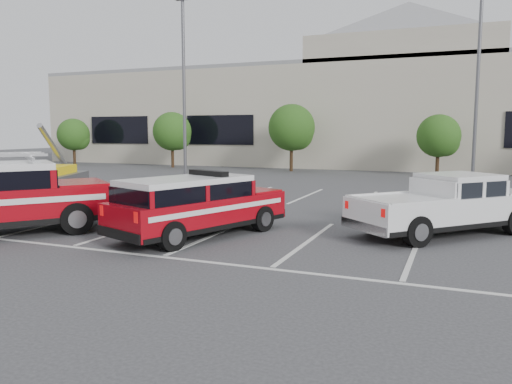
{
  "coord_description": "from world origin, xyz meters",
  "views": [
    {
      "loc": [
        6.32,
        -12.5,
        2.92
      ],
      "look_at": [
        0.56,
        1.59,
        1.05
      ],
      "focal_mm": 35.0,
      "sensor_mm": 36.0,
      "label": 1
    }
  ],
  "objects_px": {
    "utility_rig": "(47,184)",
    "tree_mid_left": "(293,129)",
    "fire_chief_suv": "(197,210)",
    "convention_building": "(385,110)",
    "tree_mid_right": "(440,137)",
    "light_pole_left": "(184,90)",
    "light_pole_mid": "(477,87)",
    "white_pickup": "(446,211)",
    "tree_left": "(173,133)",
    "tree_far_left": "(75,136)"
  },
  "relations": [
    {
      "from": "utility_rig",
      "to": "tree_mid_left",
      "type": "bearing_deg",
      "value": 51.94
    },
    {
      "from": "tree_mid_left",
      "to": "fire_chief_suv",
      "type": "relative_size",
      "value": 0.88
    },
    {
      "from": "convention_building",
      "to": "tree_mid_right",
      "type": "relative_size",
      "value": 15.04
    },
    {
      "from": "light_pole_left",
      "to": "light_pole_mid",
      "type": "xyz_separation_m",
      "value": [
        15.0,
        4.0,
        0.0
      ]
    },
    {
      "from": "convention_building",
      "to": "fire_chief_suv",
      "type": "relative_size",
      "value": 10.93
    },
    {
      "from": "fire_chief_suv",
      "to": "white_pickup",
      "type": "relative_size",
      "value": 1.02
    },
    {
      "from": "convention_building",
      "to": "tree_mid_right",
      "type": "distance_m",
      "value": 11.2
    },
    {
      "from": "convention_building",
      "to": "fire_chief_suv",
      "type": "height_order",
      "value": "convention_building"
    },
    {
      "from": "light_pole_mid",
      "to": "white_pickup",
      "type": "distance_m",
      "value": 14.35
    },
    {
      "from": "tree_left",
      "to": "white_pickup",
      "type": "xyz_separation_m",
      "value": [
        20.95,
        -19.63,
        -2.09
      ]
    },
    {
      "from": "tree_mid_left",
      "to": "tree_mid_right",
      "type": "height_order",
      "value": "tree_mid_left"
    },
    {
      "from": "tree_mid_right",
      "to": "light_pole_mid",
      "type": "relative_size",
      "value": 0.39
    },
    {
      "from": "tree_left",
      "to": "fire_chief_suv",
      "type": "relative_size",
      "value": 0.8
    },
    {
      "from": "tree_mid_left",
      "to": "fire_chief_suv",
      "type": "height_order",
      "value": "tree_mid_left"
    },
    {
      "from": "convention_building",
      "to": "tree_far_left",
      "type": "xyz_separation_m",
      "value": [
        -25.09,
        -9.82,
        -2.22
      ]
    },
    {
      "from": "tree_mid_right",
      "to": "fire_chief_suv",
      "type": "xyz_separation_m",
      "value": [
        -5.44,
        -22.53,
        -1.76
      ]
    },
    {
      "from": "tree_far_left",
      "to": "fire_chief_suv",
      "type": "bearing_deg",
      "value": -42.54
    },
    {
      "from": "tree_far_left",
      "to": "white_pickup",
      "type": "height_order",
      "value": "tree_far_left"
    },
    {
      "from": "tree_mid_left",
      "to": "white_pickup",
      "type": "relative_size",
      "value": 0.9
    },
    {
      "from": "light_pole_mid",
      "to": "utility_rig",
      "type": "height_order",
      "value": "light_pole_mid"
    },
    {
      "from": "convention_building",
      "to": "utility_rig",
      "type": "relative_size",
      "value": 13.31
    },
    {
      "from": "convention_building",
      "to": "light_pole_mid",
      "type": "relative_size",
      "value": 5.86
    },
    {
      "from": "convention_building",
      "to": "fire_chief_suv",
      "type": "xyz_separation_m",
      "value": [
        -0.53,
        -32.35,
        -3.98
      ]
    },
    {
      "from": "tree_far_left",
      "to": "light_pole_mid",
      "type": "relative_size",
      "value": 0.39
    },
    {
      "from": "tree_far_left",
      "to": "light_pole_left",
      "type": "relative_size",
      "value": 0.39
    },
    {
      "from": "convention_building",
      "to": "tree_far_left",
      "type": "relative_size",
      "value": 15.04
    },
    {
      "from": "tree_left",
      "to": "tree_mid_right",
      "type": "relative_size",
      "value": 1.11
    },
    {
      "from": "convention_building",
      "to": "white_pickup",
      "type": "distance_m",
      "value": 30.3
    },
    {
      "from": "convention_building",
      "to": "white_pickup",
      "type": "relative_size",
      "value": 11.17
    },
    {
      "from": "tree_mid_left",
      "to": "white_pickup",
      "type": "height_order",
      "value": "tree_mid_left"
    },
    {
      "from": "convention_building",
      "to": "utility_rig",
      "type": "bearing_deg",
      "value": -109.94
    },
    {
      "from": "tree_far_left",
      "to": "tree_left",
      "type": "relative_size",
      "value": 0.9
    },
    {
      "from": "tree_left",
      "to": "light_pole_left",
      "type": "distance_m",
      "value": 12.43
    },
    {
      "from": "fire_chief_suv",
      "to": "utility_rig",
      "type": "relative_size",
      "value": 1.22
    },
    {
      "from": "tree_left",
      "to": "utility_rig",
      "type": "bearing_deg",
      "value": -75.02
    },
    {
      "from": "tree_far_left",
      "to": "fire_chief_suv",
      "type": "xyz_separation_m",
      "value": [
        24.56,
        -22.53,
        -1.76
      ]
    },
    {
      "from": "light_pole_left",
      "to": "fire_chief_suv",
      "type": "xyz_separation_m",
      "value": [
        7.65,
        -12.49,
        -4.44
      ]
    },
    {
      "from": "light_pole_left",
      "to": "tree_mid_left",
      "type": "bearing_deg",
      "value": 72.9
    },
    {
      "from": "tree_left",
      "to": "light_pole_mid",
      "type": "distance_m",
      "value": 22.86
    },
    {
      "from": "convention_building",
      "to": "tree_far_left",
      "type": "height_order",
      "value": "convention_building"
    },
    {
      "from": "light_pole_left",
      "to": "utility_rig",
      "type": "distance_m",
      "value": 9.62
    },
    {
      "from": "convention_building",
      "to": "utility_rig",
      "type": "xyz_separation_m",
      "value": [
        -10.2,
        -28.11,
        -4.07
      ]
    },
    {
      "from": "white_pickup",
      "to": "utility_rig",
      "type": "height_order",
      "value": "utility_rig"
    },
    {
      "from": "tree_mid_right",
      "to": "white_pickup",
      "type": "height_order",
      "value": "tree_mid_right"
    },
    {
      "from": "tree_left",
      "to": "light_pole_mid",
      "type": "height_order",
      "value": "light_pole_mid"
    },
    {
      "from": "convention_building",
      "to": "tree_left",
      "type": "relative_size",
      "value": 13.58
    },
    {
      "from": "tree_left",
      "to": "tree_mid_left",
      "type": "relative_size",
      "value": 0.91
    },
    {
      "from": "light_pole_mid",
      "to": "fire_chief_suv",
      "type": "bearing_deg",
      "value": -114.03
    },
    {
      "from": "tree_mid_left",
      "to": "utility_rig",
      "type": "bearing_deg",
      "value": -105.6
    },
    {
      "from": "tree_mid_right",
      "to": "fire_chief_suv",
      "type": "relative_size",
      "value": 0.73
    }
  ]
}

